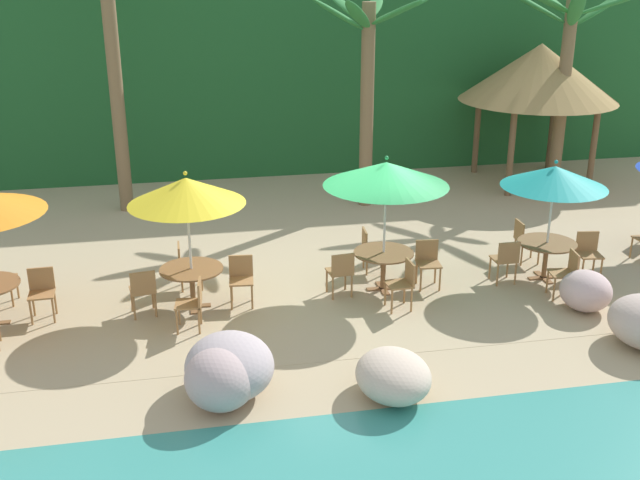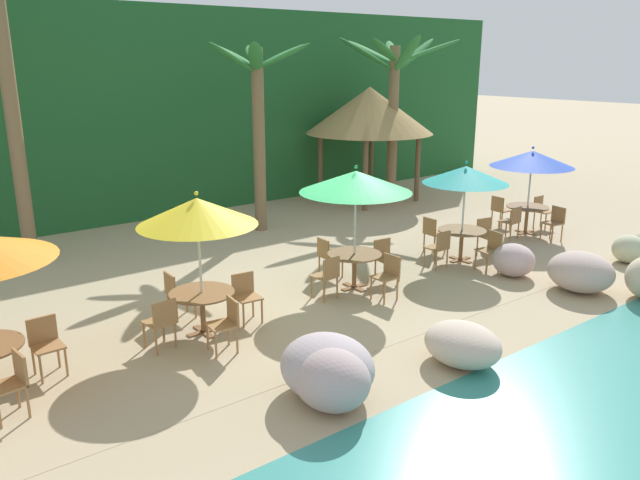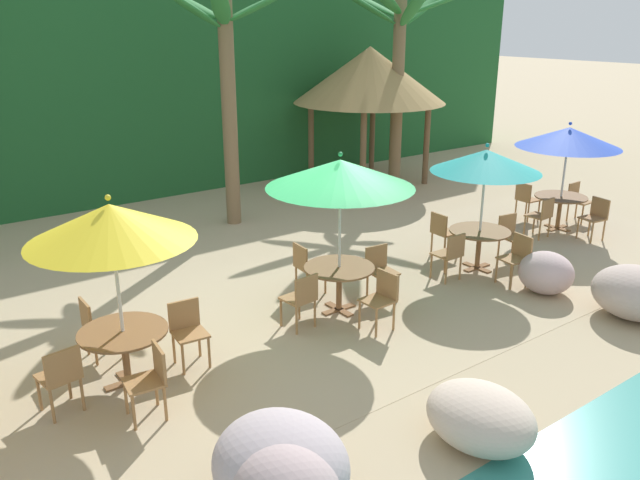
{
  "view_description": "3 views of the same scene",
  "coord_description": "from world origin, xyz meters",
  "px_view_note": "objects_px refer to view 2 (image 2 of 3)",
  "views": [
    {
      "loc": [
        -3.05,
        -12.59,
        5.83
      ],
      "look_at": [
        -0.55,
        0.18,
        0.92
      ],
      "focal_mm": 42.79,
      "sensor_mm": 36.0,
      "label": 1
    },
    {
      "loc": [
        -7.33,
        -9.35,
        4.51
      ],
      "look_at": [
        -0.12,
        0.07,
        1.09
      ],
      "focal_mm": 35.25,
      "sensor_mm": 36.0,
      "label": 2
    },
    {
      "loc": [
        -5.15,
        -7.42,
        4.38
      ],
      "look_at": [
        0.28,
        -0.06,
        1.2
      ],
      "focal_mm": 36.02,
      "sensor_mm": 36.0,
      "label": 3
    }
  ],
  "objects_px": {
    "palm_tree_second": "(258,105)",
    "dining_table_blue": "(527,211)",
    "umbrella_teal": "(466,175)",
    "chair_teal_right": "(491,248)",
    "dining_table_yellow": "(202,299)",
    "chair_teal_seaward": "(486,233)",
    "chair_blue_inland": "(500,209)",
    "chair_yellow_right": "(227,321)",
    "chair_green_right": "(388,274)",
    "chair_blue_seaward": "(541,209)",
    "umbrella_blue": "(532,159)",
    "chair_yellow_seaward": "(246,293)",
    "dining_table_green": "(354,259)",
    "chair_orange_right": "(13,380)",
    "chair_blue_left": "(512,220)",
    "chair_green_left": "(327,275)",
    "chair_green_inland": "(327,254)",
    "dining_table_teal": "(462,235)",
    "palm_tree_third": "(394,87)",
    "chair_yellow_left": "(162,321)",
    "palapa_hut": "(370,111)",
    "chair_orange_seaward": "(46,342)",
    "umbrella_yellow": "(197,212)",
    "chair_green_seaward": "(385,256)",
    "chair_yellow_inland": "(176,292)",
    "umbrella_green": "(356,182)",
    "palm_tree_nearest": "(6,55)",
    "chair_blue_right": "(555,221)"
  },
  "relations": [
    {
      "from": "chair_yellow_seaward",
      "to": "palm_tree_third",
      "type": "relative_size",
      "value": 0.17
    },
    {
      "from": "chair_blue_inland",
      "to": "chair_blue_left",
      "type": "xyz_separation_m",
      "value": [
        -0.81,
        -1.0,
        0.0
      ]
    },
    {
      "from": "umbrella_teal",
      "to": "chair_teal_right",
      "type": "xyz_separation_m",
      "value": [
        -0.02,
        -0.85,
        -1.5
      ]
    },
    {
      "from": "chair_blue_left",
      "to": "palm_tree_nearest",
      "type": "distance_m",
      "value": 12.41
    },
    {
      "from": "chair_yellow_right",
      "to": "dining_table_green",
      "type": "height_order",
      "value": "chair_yellow_right"
    },
    {
      "from": "chair_blue_left",
      "to": "palm_tree_second",
      "type": "distance_m",
      "value": 7.23
    },
    {
      "from": "chair_green_right",
      "to": "palapa_hut",
      "type": "relative_size",
      "value": 0.21
    },
    {
      "from": "dining_table_yellow",
      "to": "palm_tree_second",
      "type": "relative_size",
      "value": 0.22
    },
    {
      "from": "dining_table_green",
      "to": "dining_table_teal",
      "type": "relative_size",
      "value": 1.0
    },
    {
      "from": "dining_table_yellow",
      "to": "chair_yellow_left",
      "type": "bearing_deg",
      "value": -165.53
    },
    {
      "from": "chair_orange_right",
      "to": "chair_green_seaward",
      "type": "height_order",
      "value": "same"
    },
    {
      "from": "chair_yellow_right",
      "to": "chair_green_right",
      "type": "bearing_deg",
      "value": 1.81
    },
    {
      "from": "chair_orange_right",
      "to": "palm_tree_second",
      "type": "relative_size",
      "value": 0.18
    },
    {
      "from": "chair_green_inland",
      "to": "dining_table_teal",
      "type": "bearing_deg",
      "value": -16.74
    },
    {
      "from": "chair_yellow_right",
      "to": "chair_blue_right",
      "type": "relative_size",
      "value": 1.0
    },
    {
      "from": "chair_blue_left",
      "to": "chair_yellow_seaward",
      "type": "bearing_deg",
      "value": -177.47
    },
    {
      "from": "chair_blue_inland",
      "to": "umbrella_green",
      "type": "bearing_deg",
      "value": -168.71
    },
    {
      "from": "umbrella_yellow",
      "to": "palm_tree_nearest",
      "type": "bearing_deg",
      "value": 103.1
    },
    {
      "from": "chair_green_left",
      "to": "chair_blue_left",
      "type": "height_order",
      "value": "same"
    },
    {
      "from": "umbrella_blue",
      "to": "chair_green_left",
      "type": "bearing_deg",
      "value": -175.28
    },
    {
      "from": "chair_yellow_inland",
      "to": "palm_tree_third",
      "type": "xyz_separation_m",
      "value": [
        9.68,
        4.65,
        3.17
      ]
    },
    {
      "from": "chair_yellow_right",
      "to": "chair_orange_seaward",
      "type": "bearing_deg",
      "value": 159.18
    },
    {
      "from": "palm_tree_second",
      "to": "dining_table_blue",
      "type": "bearing_deg",
      "value": -40.21
    },
    {
      "from": "chair_blue_left",
      "to": "chair_yellow_left",
      "type": "bearing_deg",
      "value": -176.6
    },
    {
      "from": "chair_yellow_seaward",
      "to": "chair_yellow_inland",
      "type": "xyz_separation_m",
      "value": [
        -0.94,
        0.84,
        0.0
      ]
    },
    {
      "from": "chair_teal_seaward",
      "to": "chair_blue_seaward",
      "type": "bearing_deg",
      "value": 11.89
    },
    {
      "from": "dining_table_blue",
      "to": "chair_blue_inland",
      "type": "height_order",
      "value": "chair_blue_inland"
    },
    {
      "from": "chair_orange_seaward",
      "to": "dining_table_teal",
      "type": "distance_m",
      "value": 9.13
    },
    {
      "from": "dining_table_green",
      "to": "chair_blue_right",
      "type": "relative_size",
      "value": 1.26
    },
    {
      "from": "chair_yellow_right",
      "to": "umbrella_teal",
      "type": "distance_m",
      "value": 6.85
    },
    {
      "from": "umbrella_yellow",
      "to": "chair_green_seaward",
      "type": "relative_size",
      "value": 2.84
    },
    {
      "from": "umbrella_green",
      "to": "chair_green_seaward",
      "type": "distance_m",
      "value": 1.9
    },
    {
      "from": "palm_tree_nearest",
      "to": "palm_tree_second",
      "type": "relative_size",
      "value": 1.37
    },
    {
      "from": "chair_orange_seaward",
      "to": "dining_table_teal",
      "type": "xyz_separation_m",
      "value": [
        9.13,
        -0.1,
        0.1
      ]
    },
    {
      "from": "umbrella_green",
      "to": "chair_green_left",
      "type": "distance_m",
      "value": 1.9
    },
    {
      "from": "chair_teal_right",
      "to": "palm_tree_nearest",
      "type": "bearing_deg",
      "value": 140.08
    },
    {
      "from": "chair_yellow_seaward",
      "to": "dining_table_green",
      "type": "height_order",
      "value": "chair_yellow_seaward"
    },
    {
      "from": "chair_teal_right",
      "to": "umbrella_blue",
      "type": "height_order",
      "value": "umbrella_blue"
    },
    {
      "from": "umbrella_green",
      "to": "dining_table_green",
      "type": "relative_size",
      "value": 2.31
    },
    {
      "from": "chair_green_inland",
      "to": "chair_green_left",
      "type": "bearing_deg",
      "value": -127.96
    },
    {
      "from": "umbrella_teal",
      "to": "palapa_hut",
      "type": "relative_size",
      "value": 0.57
    },
    {
      "from": "chair_orange_seaward",
      "to": "chair_blue_left",
      "type": "height_order",
      "value": "same"
    },
    {
      "from": "chair_yellow_inland",
      "to": "chair_green_seaward",
      "type": "xyz_separation_m",
      "value": [
        4.41,
        -0.74,
        0.0
      ]
    },
    {
      "from": "dining_table_yellow",
      "to": "umbrella_blue",
      "type": "height_order",
      "value": "umbrella_blue"
    },
    {
      "from": "dining_table_yellow",
      "to": "chair_teal_seaward",
      "type": "height_order",
      "value": "chair_teal_seaward"
    },
    {
      "from": "dining_table_green",
      "to": "palm_tree_nearest",
      "type": "xyz_separation_m",
      "value": [
        -4.82,
        5.69,
        3.97
      ]
    },
    {
      "from": "chair_green_left",
      "to": "chair_green_right",
      "type": "bearing_deg",
      "value": -34.47
    },
    {
      "from": "chair_orange_seaward",
      "to": "palm_tree_second",
      "type": "xyz_separation_m",
      "value": [
        6.91,
        5.05,
        2.84
      ]
    },
    {
      "from": "chair_yellow_left",
      "to": "chair_green_left",
      "type": "relative_size",
      "value": 1.0
    },
    {
      "from": "palm_tree_third",
      "to": "umbrella_green",
      "type": "bearing_deg",
      "value": -138.67
    }
  ]
}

